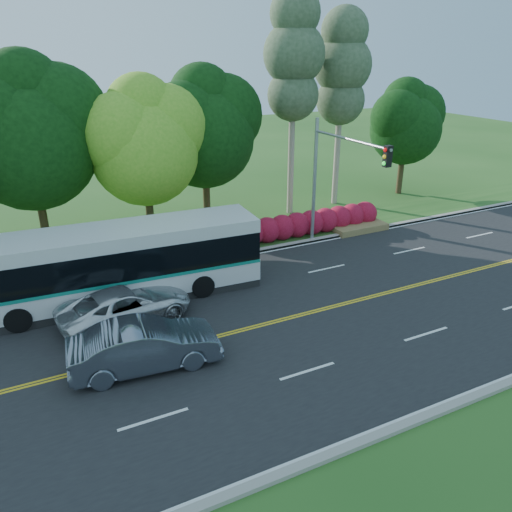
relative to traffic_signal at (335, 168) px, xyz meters
name	(u,v)px	position (x,y,z in m)	size (l,w,h in m)	color
ground	(273,323)	(-6.49, -5.40, -4.67)	(120.00, 120.00, 0.00)	#25531B
road	(273,322)	(-6.49, -5.40, -4.66)	(60.00, 14.00, 0.02)	black
curb_north	(209,260)	(-6.49, 1.75, -4.60)	(60.00, 0.30, 0.15)	gray
curb_south	(388,432)	(-6.49, -12.55, -4.60)	(60.00, 0.30, 0.15)	gray
grass_verge	(197,248)	(-6.49, 3.60, -4.62)	(60.00, 4.00, 0.10)	#25531B
lane_markings	(271,323)	(-6.59, -5.40, -4.65)	(57.60, 13.82, 0.00)	gold
tree_row	(76,125)	(-11.65, 6.73, 2.06)	(44.70, 9.10, 13.84)	black
bougainvillea_hedge	(314,223)	(0.69, 2.75, -3.95)	(9.50, 2.25, 1.50)	maroon
traffic_signal	(335,168)	(0.00, 0.00, 0.00)	(0.42, 6.10, 7.00)	#979A9F
transit_bus	(115,266)	(-11.75, -0.52, -3.01)	(12.82, 3.46, 3.32)	silver
sedan	(145,346)	(-11.95, -6.12, -3.79)	(1.82, 5.21, 1.72)	slate
suv	(126,306)	(-11.85, -2.71, -3.90)	(2.48, 5.39, 1.50)	silver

